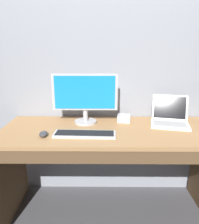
% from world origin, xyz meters
% --- Properties ---
extents(ground_plane, '(14.00, 14.00, 0.00)m').
position_xyz_m(ground_plane, '(0.00, 0.00, 0.00)').
color(ground_plane, '#4C4C51').
extents(back_wall, '(4.31, 0.04, 2.84)m').
position_xyz_m(back_wall, '(0.00, 0.37, 1.42)').
color(back_wall, gray).
rests_on(back_wall, ground).
extents(desk, '(1.73, 0.68, 0.77)m').
position_xyz_m(desk, '(0.00, -0.01, 0.54)').
color(desk, '#A87A4C').
rests_on(desk, ground).
extents(laptop_white, '(0.36, 0.37, 0.22)m').
position_xyz_m(laptop_white, '(0.51, 0.13, 0.82)').
color(laptop_white, white).
rests_on(laptop_white, desk).
extents(external_monitor, '(0.54, 0.19, 0.42)m').
position_xyz_m(external_monitor, '(-0.20, 0.14, 1.01)').
color(external_monitor, '#B7B7BC').
rests_on(external_monitor, desk).
extents(wired_keyboard, '(0.46, 0.16, 0.02)m').
position_xyz_m(wired_keyboard, '(-0.19, -0.14, 0.78)').
color(wired_keyboard, '#BCBCC1').
rests_on(wired_keyboard, desk).
extents(computer_mouse, '(0.08, 0.11, 0.03)m').
position_xyz_m(computer_mouse, '(-0.49, -0.15, 0.79)').
color(computer_mouse, '#38383D').
rests_on(computer_mouse, desk).
extents(external_drive_box, '(0.12, 0.13, 0.06)m').
position_xyz_m(external_drive_box, '(0.13, 0.20, 0.80)').
color(external_drive_box, silver).
rests_on(external_drive_box, desk).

